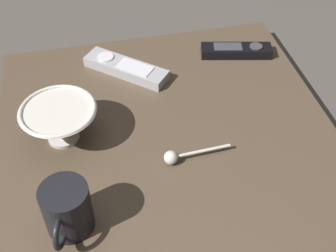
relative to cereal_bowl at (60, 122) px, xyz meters
The scene contains 7 objects.
ground_plane 0.22m from the cereal_bowl, ahead, with size 6.00×6.00×0.00m, color #47423D.
table 0.22m from the cereal_bowl, ahead, with size 0.66×0.66×0.05m.
cereal_bowl is the anchor object (origin of this frame).
coffee_mug 0.20m from the cereal_bowl, 90.22° to the right, with size 0.08×0.11×0.09m.
teaspoon 0.23m from the cereal_bowl, 28.03° to the right, with size 0.13×0.03×0.03m.
tv_remote_near 0.23m from the cereal_bowl, 49.37° to the left, with size 0.18×0.17×0.03m.
tv_remote_far 0.46m from the cereal_bowl, 23.95° to the left, with size 0.17×0.08×0.03m.
Camera 1 is at (-0.14, -0.61, 0.69)m, focal length 48.17 mm.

